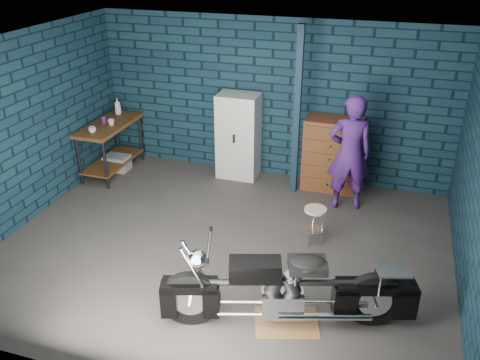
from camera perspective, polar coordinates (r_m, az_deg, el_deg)
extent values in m
plane|color=#44423F|center=(7.03, -1.89, -7.52)|extent=(6.00, 6.00, 0.00)
cube|color=#102737|center=(8.62, 3.56, 8.97)|extent=(6.00, 0.02, 2.70)
cube|color=#102737|center=(7.85, -23.26, 5.07)|extent=(0.02, 5.00, 2.70)
cube|color=#102737|center=(6.14, 25.34, -1.06)|extent=(0.02, 5.00, 2.70)
cube|color=silver|center=(5.97, -2.28, 14.56)|extent=(6.00, 5.00, 0.02)
cube|color=#112436|center=(8.00, 6.42, 7.46)|extent=(0.10, 0.10, 2.70)
cube|color=brown|center=(9.24, -14.22, 3.51)|extent=(0.60, 1.40, 0.91)
cube|color=brown|center=(5.87, 5.24, -15.60)|extent=(0.82, 0.70, 0.01)
imported|color=#441E70|center=(7.78, 12.19, 2.95)|extent=(0.75, 0.59, 1.81)
cube|color=gray|center=(9.43, -13.63, 1.90)|extent=(0.43, 0.31, 0.27)
cube|color=silver|center=(8.71, -0.19, 4.94)|extent=(0.69, 0.49, 1.48)
cube|color=brown|center=(8.45, 10.26, 2.82)|extent=(0.91, 0.51, 1.21)
imported|color=#BCAB8E|center=(8.72, -16.26, 5.43)|extent=(0.14, 0.14, 0.10)
imported|color=#BCAB8E|center=(8.97, -14.26, 6.29)|extent=(0.12, 0.12, 0.11)
cylinder|color=#551860|center=(9.11, -15.06, 6.56)|extent=(0.10, 0.10, 0.12)
imported|color=gray|center=(9.49, -13.58, 8.08)|extent=(0.15, 0.15, 0.30)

